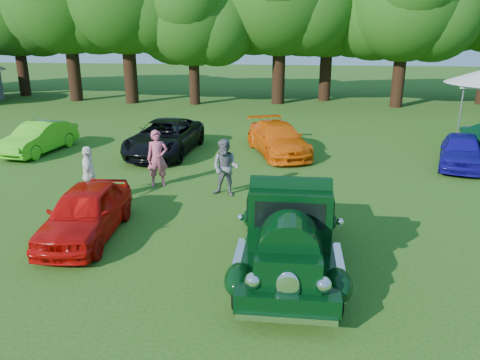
# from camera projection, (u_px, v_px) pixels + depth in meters

# --- Properties ---
(ground) EXTENTS (120.00, 120.00, 0.00)m
(ground) POSITION_uv_depth(u_px,v_px,m) (221.00, 252.00, 11.34)
(ground) COLOR #234C11
(ground) RESTS_ON ground
(hero_pickup) EXTENTS (2.42, 5.20, 2.03)m
(hero_pickup) POSITION_uv_depth(u_px,v_px,m) (289.00, 231.00, 10.38)
(hero_pickup) COLOR black
(hero_pickup) RESTS_ON ground
(red_convertible) EXTENTS (1.81, 4.02, 1.34)m
(red_convertible) POSITION_uv_depth(u_px,v_px,m) (86.00, 212.00, 12.00)
(red_convertible) COLOR #C00A08
(red_convertible) RESTS_ON ground
(back_car_lime) EXTENTS (1.92, 4.12, 1.31)m
(back_car_lime) POSITION_uv_depth(u_px,v_px,m) (39.00, 138.00, 20.18)
(back_car_lime) COLOR #43BC19
(back_car_lime) RESTS_ON ground
(back_car_black) EXTENTS (2.71, 5.30, 1.43)m
(back_car_black) POSITION_uv_depth(u_px,v_px,m) (165.00, 137.00, 19.98)
(back_car_black) COLOR black
(back_car_black) RESTS_ON ground
(back_car_orange) EXTENTS (3.31, 4.94, 1.33)m
(back_car_orange) POSITION_uv_depth(u_px,v_px,m) (278.00, 139.00, 19.94)
(back_car_orange) COLOR #EC5D08
(back_car_orange) RESTS_ON ground
(back_car_blue) EXTENTS (2.58, 4.07, 1.29)m
(back_car_blue) POSITION_uv_depth(u_px,v_px,m) (461.00, 151.00, 18.09)
(back_car_blue) COLOR #130C85
(back_car_blue) RESTS_ON ground
(spectator_pink) EXTENTS (0.82, 0.67, 1.94)m
(spectator_pink) POSITION_uv_depth(u_px,v_px,m) (157.00, 158.00, 15.81)
(spectator_pink) COLOR #C04F6A
(spectator_pink) RESTS_ON ground
(spectator_grey) EXTENTS (1.03, 0.88, 1.85)m
(spectator_grey) POSITION_uv_depth(u_px,v_px,m) (225.00, 168.00, 14.89)
(spectator_grey) COLOR slate
(spectator_grey) RESTS_ON ground
(spectator_white) EXTENTS (0.77, 1.14, 1.80)m
(spectator_white) POSITION_uv_depth(u_px,v_px,m) (89.00, 175.00, 14.25)
(spectator_white) COLOR white
(spectator_white) RESTS_ON ground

